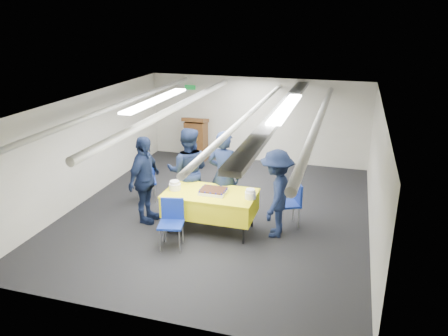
{
  "coord_description": "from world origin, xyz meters",
  "views": [
    {
      "loc": [
        2.46,
        -7.89,
        3.94
      ],
      "look_at": [
        0.17,
        -0.2,
        1.05
      ],
      "focal_mm": 35.0,
      "sensor_mm": 36.0,
      "label": 1
    }
  ],
  "objects": [
    {
      "name": "chair_near",
      "position": [
        -0.38,
        -1.56,
        0.53
      ],
      "size": [
        0.5,
        0.5,
        0.87
      ],
      "color": "gray",
      "rests_on": "ground"
    },
    {
      "name": "sailor_d",
      "position": [
        1.29,
        -0.65,
        0.82
      ],
      "size": [
        0.63,
        1.07,
        1.65
      ],
      "primitive_type": "imported",
      "rotation": [
        0.0,
        0.0,
        -1.56
      ],
      "color": "black",
      "rests_on": "ground"
    },
    {
      "name": "plate_stack_left",
      "position": [
        -0.6,
        -0.87,
        0.85
      ],
      "size": [
        0.22,
        0.22,
        0.17
      ],
      "color": "white",
      "rests_on": "serving_table"
    },
    {
      "name": "chair_left",
      "position": [
        -1.73,
        0.16,
        0.53
      ],
      "size": [
        0.57,
        0.57,
        0.87
      ],
      "color": "gray",
      "rests_on": "ground"
    },
    {
      "name": "ground",
      "position": [
        0.0,
        0.0,
        0.0
      ],
      "size": [
        7.0,
        7.0,
        0.0
      ],
      "primitive_type": "plane",
      "color": "black",
      "rests_on": "ground"
    },
    {
      "name": "chair_right",
      "position": [
        1.54,
        -0.16,
        0.53
      ],
      "size": [
        0.56,
        0.56,
        0.87
      ],
      "color": "gray",
      "rests_on": "ground"
    },
    {
      "name": "podium",
      "position": [
        -1.6,
        3.05,
        0.61
      ],
      "size": [
        0.62,
        0.53,
        1.25
      ],
      "color": "brown",
      "rests_on": "ground"
    },
    {
      "name": "plate_stack_right",
      "position": [
        0.86,
        -0.87,
        0.85
      ],
      "size": [
        0.2,
        0.2,
        0.18
      ],
      "color": "white",
      "rests_on": "serving_table"
    },
    {
      "name": "serving_table",
      "position": [
        0.09,
        -0.82,
        0.56
      ],
      "size": [
        1.7,
        0.93,
        0.77
      ],
      "color": "black",
      "rests_on": "ground"
    },
    {
      "name": "sheet_cake",
      "position": [
        0.15,
        -0.83,
        0.81
      ],
      "size": [
        0.49,
        0.38,
        0.09
      ],
      "color": "white",
      "rests_on": "serving_table"
    },
    {
      "name": "sailor_c",
      "position": [
        -1.25,
        -0.81,
        0.87
      ],
      "size": [
        0.49,
        1.05,
        1.74
      ],
      "primitive_type": "imported",
      "rotation": [
        0.0,
        0.0,
        1.5
      ],
      "color": "black",
      "rests_on": "ground"
    },
    {
      "name": "sailor_b",
      "position": [
        -0.6,
        -0.16,
        0.9
      ],
      "size": [
        1.01,
        0.87,
        1.79
      ],
      "primitive_type": "imported",
      "rotation": [
        0.0,
        0.0,
        3.39
      ],
      "color": "black",
      "rests_on": "ground"
    },
    {
      "name": "sailor_a",
      "position": [
        0.19,
        -0.27,
        0.91
      ],
      "size": [
        0.71,
        0.52,
        1.82
      ],
      "primitive_type": "imported",
      "rotation": [
        0.0,
        0.0,
        3.01
      ],
      "color": "black",
      "rests_on": "ground"
    },
    {
      "name": "room_shell",
      "position": [
        0.09,
        0.41,
        1.81
      ],
      "size": [
        6.0,
        7.0,
        2.3
      ],
      "color": "silver",
      "rests_on": "ground"
    }
  ]
}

